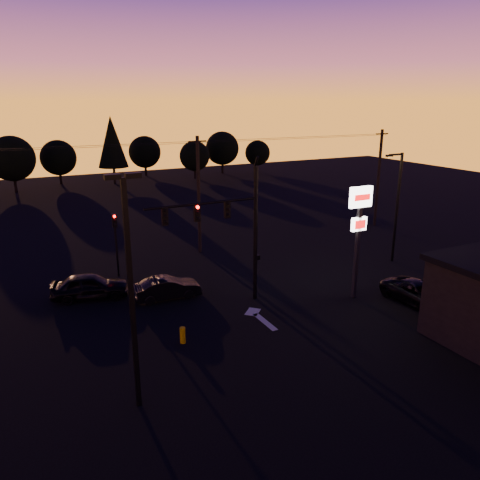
# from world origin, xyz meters

# --- Properties ---
(ground) EXTENTS (120.00, 120.00, 0.00)m
(ground) POSITION_xyz_m (0.00, 0.00, 0.00)
(ground) COLOR black
(ground) RESTS_ON ground
(lane_arrow) EXTENTS (1.20, 3.10, 0.01)m
(lane_arrow) POSITION_xyz_m (0.50, 1.67, 0.01)
(lane_arrow) COLOR beige
(lane_arrow) RESTS_ON ground
(traffic_signal_mast) EXTENTS (6.79, 0.52, 8.58)m
(traffic_signal_mast) POSITION_xyz_m (-0.10, 3.99, 4.94)
(traffic_signal_mast) COLOR black
(traffic_signal_mast) RESTS_ON ground
(secondary_signal) EXTENTS (0.30, 0.31, 4.35)m
(secondary_signal) POSITION_xyz_m (-5.00, 11.49, 2.86)
(secondary_signal) COLOR black
(secondary_signal) RESTS_ON ground
(parking_lot_light) EXTENTS (1.25, 0.30, 9.14)m
(parking_lot_light) POSITION_xyz_m (-7.50, -3.00, 5.27)
(parking_lot_light) COLOR black
(parking_lot_light) RESTS_ON ground
(pylon_sign) EXTENTS (1.50, 0.28, 6.80)m
(pylon_sign) POSITION_xyz_m (7.00, 1.50, 4.91)
(pylon_sign) COLOR black
(pylon_sign) RESTS_ON ground
(streetlight) EXTENTS (1.55, 0.35, 8.00)m
(streetlight) POSITION_xyz_m (13.91, 5.50, 4.42)
(streetlight) COLOR black
(streetlight) RESTS_ON ground
(utility_pole_1) EXTENTS (1.40, 0.26, 9.00)m
(utility_pole_1) POSITION_xyz_m (2.00, 14.00, 4.59)
(utility_pole_1) COLOR black
(utility_pole_1) RESTS_ON ground
(utility_pole_2) EXTENTS (1.40, 0.26, 9.00)m
(utility_pole_2) POSITION_xyz_m (20.00, 14.00, 4.59)
(utility_pole_2) COLOR black
(utility_pole_2) RESTS_ON ground
(power_wires) EXTENTS (36.00, 1.22, 0.07)m
(power_wires) POSITION_xyz_m (2.00, 14.00, 8.57)
(power_wires) COLOR black
(power_wires) RESTS_ON ground
(bollard) EXTENTS (0.28, 0.28, 0.83)m
(bollard) POSITION_xyz_m (-4.26, 0.86, 0.41)
(bollard) COLOR #CCAB00
(bollard) RESTS_ON ground
(tree_2) EXTENTS (5.77, 5.78, 7.26)m
(tree_2) POSITION_xyz_m (-10.00, 48.00, 4.37)
(tree_2) COLOR black
(tree_2) RESTS_ON ground
(tree_3) EXTENTS (4.95, 4.95, 6.22)m
(tree_3) POSITION_xyz_m (-4.00, 52.00, 3.75)
(tree_3) COLOR black
(tree_3) RESTS_ON ground
(tree_4) EXTENTS (4.18, 4.18, 9.50)m
(tree_4) POSITION_xyz_m (3.00, 49.00, 5.93)
(tree_4) COLOR black
(tree_4) RESTS_ON ground
(tree_5) EXTENTS (4.95, 4.95, 6.22)m
(tree_5) POSITION_xyz_m (9.00, 54.00, 3.75)
(tree_5) COLOR black
(tree_5) RESTS_ON ground
(tree_6) EXTENTS (4.54, 4.54, 5.71)m
(tree_6) POSITION_xyz_m (15.00, 48.00, 3.43)
(tree_6) COLOR black
(tree_6) RESTS_ON ground
(tree_7) EXTENTS (5.36, 5.36, 6.74)m
(tree_7) POSITION_xyz_m (21.00, 51.00, 4.06)
(tree_7) COLOR black
(tree_7) RESTS_ON ground
(tree_8) EXTENTS (4.12, 4.12, 5.19)m
(tree_8) POSITION_xyz_m (27.00, 50.00, 3.12)
(tree_8) COLOR black
(tree_8) RESTS_ON ground
(car_left) EXTENTS (4.83, 2.84, 1.54)m
(car_left) POSITION_xyz_m (-7.34, 8.57, 0.77)
(car_left) COLOR black
(car_left) RESTS_ON ground
(car_mid) EXTENTS (4.10, 1.65, 1.32)m
(car_mid) POSITION_xyz_m (-3.20, 6.43, 0.66)
(car_mid) COLOR black
(car_mid) RESTS_ON ground
(suv_parked) EXTENTS (2.40, 4.80, 1.30)m
(suv_parked) POSITION_xyz_m (9.78, -1.01, 0.65)
(suv_parked) COLOR black
(suv_parked) RESTS_ON ground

